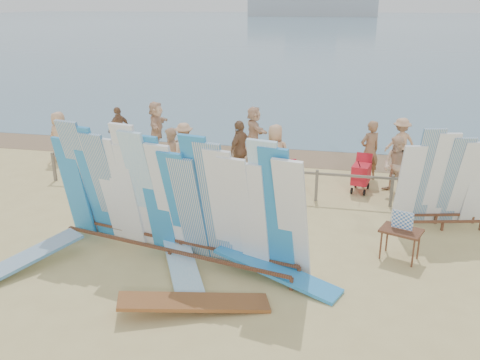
% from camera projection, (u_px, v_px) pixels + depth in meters
% --- Properties ---
extents(ground, '(160.00, 160.00, 0.00)m').
position_uv_depth(ground, '(220.00, 241.00, 11.76)').
color(ground, '#CDB976').
rests_on(ground, ground).
extents(ocean, '(320.00, 240.00, 0.02)m').
position_uv_depth(ocean, '(343.00, 23.00, 129.76)').
color(ocean, slate).
rests_on(ocean, ground).
extents(wet_sand_strip, '(40.00, 2.60, 0.01)m').
position_uv_depth(wet_sand_strip, '(268.00, 154.00, 18.40)').
color(wet_sand_strip, '#826649').
rests_on(wet_sand_strip, ground).
extents(distant_ship, '(45.00, 8.00, 14.00)m').
position_uv_depth(distant_ship, '(312.00, 1.00, 178.30)').
color(distant_ship, '#999EA3').
rests_on(distant_ship, ocean).
extents(fence, '(12.08, 0.08, 0.90)m').
position_uv_depth(fence, '(245.00, 174.00, 14.32)').
color(fence, '#726756').
rests_on(fence, ground).
extents(main_surfboard_rack, '(5.88, 2.06, 2.94)m').
position_uv_depth(main_surfboard_rack, '(174.00, 200.00, 10.60)').
color(main_surfboard_rack, brown).
rests_on(main_surfboard_rack, ground).
extents(side_surfboard_rack, '(2.30, 1.07, 2.57)m').
position_uv_depth(side_surfboard_rack, '(444.00, 183.00, 12.11)').
color(side_surfboard_rack, brown).
rests_on(side_surfboard_rack, ground).
extents(vendor_table, '(0.98, 0.84, 1.10)m').
position_uv_depth(vendor_table, '(400.00, 243.00, 10.84)').
color(vendor_table, brown).
rests_on(vendor_table, ground).
extents(flat_board_c, '(2.72, 1.44, 0.35)m').
position_uv_depth(flat_board_c, '(195.00, 311.00, 9.12)').
color(flat_board_c, brown).
rests_on(flat_board_c, ground).
extents(flat_board_e, '(1.84, 2.60, 0.44)m').
position_uv_depth(flat_board_e, '(21.00, 271.00, 10.45)').
color(flat_board_e, silver).
rests_on(flat_board_e, ground).
extents(flat_board_a, '(1.70, 2.67, 0.24)m').
position_uv_depth(flat_board_a, '(183.00, 270.00, 10.50)').
color(flat_board_a, '#92C8E9').
rests_on(flat_board_a, ground).
extents(flat_board_d, '(2.71, 1.52, 0.38)m').
position_uv_depth(flat_board_d, '(276.00, 279.00, 10.17)').
color(flat_board_d, '#2884CB').
rests_on(flat_board_d, ground).
extents(beach_chair_left, '(0.58, 0.60, 0.85)m').
position_uv_depth(beach_chair_left, '(267.00, 177.00, 15.27)').
color(beach_chair_left, red).
rests_on(beach_chair_left, ground).
extents(beach_chair_right, '(0.65, 0.66, 0.85)m').
position_uv_depth(beach_chair_right, '(287.00, 181.00, 14.96)').
color(beach_chair_right, red).
rests_on(beach_chair_right, ground).
extents(stroller, '(0.69, 0.88, 1.08)m').
position_uv_depth(stroller, '(361.00, 177.00, 14.70)').
color(stroller, red).
rests_on(stroller, ground).
extents(beachgoer_3, '(1.10, 0.77, 1.58)m').
position_uv_depth(beachgoer_3, '(184.00, 147.00, 16.45)').
color(beachgoer_3, tan).
rests_on(beachgoer_3, ground).
extents(beachgoer_2, '(0.64, 0.87, 1.62)m').
position_uv_depth(beachgoer_2, '(171.00, 154.00, 15.60)').
color(beachgoer_2, beige).
rests_on(beachgoer_2, ground).
extents(beachgoer_11, '(0.79, 1.75, 1.82)m').
position_uv_depth(beachgoer_11, '(157.00, 126.00, 18.68)').
color(beachgoer_11, beige).
rests_on(beachgoer_11, ground).
extents(beachgoer_extra_1, '(0.79, 1.04, 1.64)m').
position_uv_depth(beachgoer_extra_1, '(119.00, 129.00, 18.61)').
color(beachgoer_extra_1, '#8C6042').
rests_on(beachgoer_extra_1, ground).
extents(beachgoer_5, '(1.23, 1.66, 1.73)m').
position_uv_depth(beachgoer_5, '(254.00, 130.00, 18.23)').
color(beachgoer_5, beige).
rests_on(beachgoer_5, ground).
extents(beachgoer_4, '(0.83, 1.19, 1.86)m').
position_uv_depth(beachgoer_4, '(240.00, 150.00, 15.57)').
color(beachgoer_4, '#8C6042').
rests_on(beachgoer_4, ground).
extents(beachgoer_8, '(0.86, 0.86, 1.69)m').
position_uv_depth(beachgoer_8, '(396.00, 166.00, 14.39)').
color(beachgoer_8, beige).
rests_on(beachgoer_8, ground).
extents(beachgoer_9, '(1.15, 0.83, 1.64)m').
position_uv_depth(beachgoer_9, '(401.00, 142.00, 16.86)').
color(beachgoer_9, tan).
rests_on(beachgoer_9, ground).
extents(beachgoer_6, '(0.91, 0.46, 1.82)m').
position_uv_depth(beachgoer_6, '(275.00, 154.00, 15.23)').
color(beachgoer_6, tan).
rests_on(beachgoer_6, ground).
extents(beachgoer_0, '(0.89, 0.52, 1.73)m').
position_uv_depth(beachgoer_0, '(60.00, 137.00, 17.38)').
color(beachgoer_0, tan).
rests_on(beachgoer_0, ground).
extents(beachgoer_7, '(0.77, 0.70, 1.87)m').
position_uv_depth(beachgoer_7, '(370.00, 151.00, 15.52)').
color(beachgoer_7, '#8C6042').
rests_on(beachgoer_7, ground).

